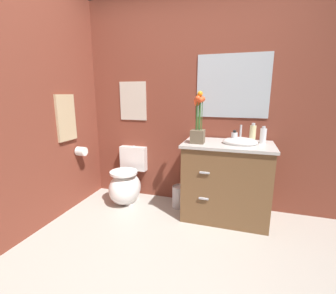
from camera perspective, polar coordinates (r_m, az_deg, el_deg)
name	(u,v)px	position (r m, az deg, el deg)	size (l,w,h in m)	color
ground_plane	(154,286)	(1.98, -3.33, -30.76)	(9.25, 9.25, 0.00)	#B2ADA3
wall_back	(213,104)	(2.85, 10.97, 10.27)	(4.32, 0.05, 2.50)	brown
wall_left	(31,106)	(2.63, -30.45, 8.56)	(0.05, 4.11, 2.50)	brown
toilet	(127,184)	(3.08, -10.06, -8.76)	(0.38, 0.59, 0.69)	white
vanity_cabinet	(226,180)	(2.68, 13.99, -7.83)	(0.94, 0.56, 1.04)	brown
flower_vase	(198,125)	(2.48, 7.36, 5.41)	(0.14, 0.14, 0.54)	brown
soap_bottle	(253,133)	(2.68, 19.95, 3.13)	(0.07, 0.07, 0.21)	beige
lotion_bottle	(234,138)	(2.52, 15.85, 2.16)	(0.06, 0.06, 0.15)	white
hand_wash_bottle	(263,136)	(2.66, 22.17, 2.61)	(0.07, 0.07, 0.18)	white
trash_bin	(180,196)	(2.93, 2.85, -11.95)	(0.18, 0.18, 0.27)	#B7B7BC
wall_poster	(133,101)	(3.11, -8.53, 11.01)	(0.36, 0.01, 0.49)	beige
wall_mirror	(233,86)	(2.80, 15.46, 14.10)	(0.80, 0.01, 0.70)	#B2BCC6
hanging_towel	(66,118)	(2.91, -23.61, 6.53)	(0.03, 0.28, 0.52)	tan
toilet_paper_roll	(81,151)	(3.05, -20.37, -0.99)	(0.11, 0.11, 0.11)	white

